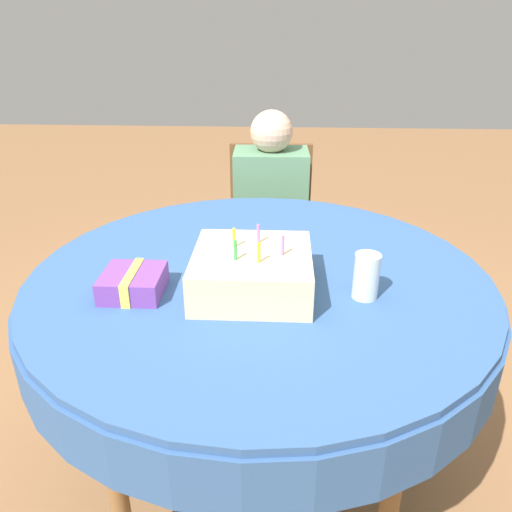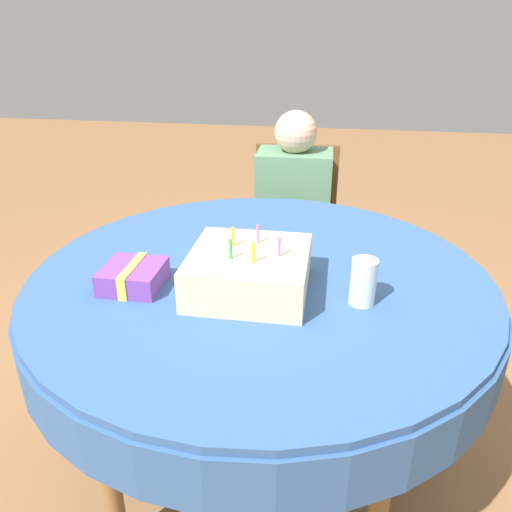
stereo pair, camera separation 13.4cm
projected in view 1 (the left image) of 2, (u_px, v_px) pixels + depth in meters
The scene contains 7 objects.
ground_plane at pixel (258, 469), 1.73m from camera, with size 12.00×12.00×0.00m, color #8C603D.
dining_table at pixel (259, 299), 1.44m from camera, with size 1.30×1.30×0.77m.
chair at pixel (270, 234), 2.41m from camera, with size 0.45×0.45×0.88m.
person at pixel (271, 209), 2.25m from camera, with size 0.33×0.32×1.07m.
birthday_cake at pixel (252, 272), 1.28m from camera, with size 0.30×0.30×0.16m.
drinking_glass at pixel (366, 276), 1.25m from camera, with size 0.07×0.07×0.12m.
gift_box at pixel (133, 283), 1.28m from camera, with size 0.15×0.16×0.07m.
Camera 1 is at (0.05, -1.24, 1.42)m, focal length 35.00 mm.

